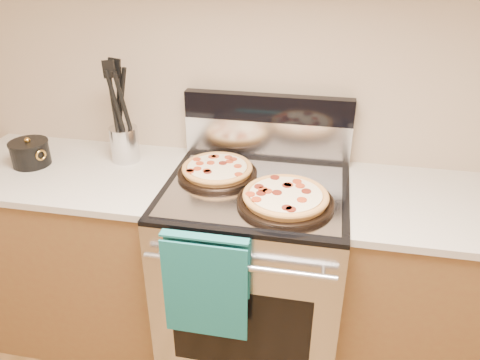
% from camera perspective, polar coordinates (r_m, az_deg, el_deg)
% --- Properties ---
extents(wall_back, '(4.00, 0.00, 4.00)m').
position_cam_1_polar(wall_back, '(2.10, 3.74, 14.04)').
color(wall_back, tan).
rests_on(wall_back, ground).
extents(range_body, '(0.76, 0.68, 0.90)m').
position_cam_1_polar(range_body, '(2.20, 1.73, -11.73)').
color(range_body, '#B7B7BC').
rests_on(range_body, ground).
extents(oven_window, '(0.56, 0.01, 0.40)m').
position_cam_1_polar(oven_window, '(1.95, -0.01, -17.89)').
color(oven_window, black).
rests_on(oven_window, range_body).
extents(cooktop, '(0.76, 0.68, 0.02)m').
position_cam_1_polar(cooktop, '(1.94, 1.92, -1.17)').
color(cooktop, black).
rests_on(cooktop, range_body).
extents(backsplash_lower, '(0.76, 0.06, 0.18)m').
position_cam_1_polar(backsplash_lower, '(2.17, 3.32, 5.04)').
color(backsplash_lower, silver).
rests_on(backsplash_lower, cooktop).
extents(backsplash_upper, '(0.76, 0.06, 0.12)m').
position_cam_1_polar(backsplash_upper, '(2.12, 3.44, 8.79)').
color(backsplash_upper, black).
rests_on(backsplash_upper, backsplash_lower).
extents(oven_handle, '(0.70, 0.03, 0.03)m').
position_cam_1_polar(oven_handle, '(1.69, -0.27, -10.52)').
color(oven_handle, silver).
rests_on(oven_handle, range_body).
extents(dish_towel, '(0.32, 0.05, 0.42)m').
position_cam_1_polar(dish_towel, '(1.78, -4.16, -12.56)').
color(dish_towel, '#156D6A').
rests_on(dish_towel, oven_handle).
extents(foil_sheet, '(0.70, 0.55, 0.01)m').
position_cam_1_polar(foil_sheet, '(1.90, 1.78, -1.26)').
color(foil_sheet, gray).
rests_on(foil_sheet, cooktop).
extents(cabinet_left, '(1.00, 0.62, 0.88)m').
position_cam_1_polar(cabinet_left, '(2.49, -18.77, -8.36)').
color(cabinet_left, brown).
rests_on(cabinet_left, ground).
extents(countertop_left, '(1.02, 0.64, 0.03)m').
position_cam_1_polar(countertop_left, '(2.26, -20.50, 1.03)').
color(countertop_left, '#B7B1A4').
rests_on(countertop_left, cabinet_left).
extents(cabinet_right, '(1.00, 0.62, 0.88)m').
position_cam_1_polar(cabinet_right, '(2.29, 24.72, -13.15)').
color(cabinet_right, brown).
rests_on(cabinet_right, ground).
extents(countertop_right, '(1.02, 0.64, 0.03)m').
position_cam_1_polar(countertop_right, '(2.05, 27.21, -3.34)').
color(countertop_right, '#B7B1A4').
rests_on(countertop_right, cabinet_right).
extents(pepperoni_pizza_back, '(0.43, 0.43, 0.05)m').
position_cam_1_polar(pepperoni_pizza_back, '(2.01, -2.79, 1.22)').
color(pepperoni_pizza_back, '#B87738').
rests_on(pepperoni_pizza_back, foil_sheet).
extents(pepperoni_pizza_front, '(0.46, 0.46, 0.05)m').
position_cam_1_polar(pepperoni_pizza_front, '(1.80, 5.57, -2.21)').
color(pepperoni_pizza_front, '#B87738').
rests_on(pepperoni_pizza_front, foil_sheet).
extents(utensil_crock, '(0.14, 0.14, 0.16)m').
position_cam_1_polar(utensil_crock, '(2.22, -13.87, 4.29)').
color(utensil_crock, silver).
rests_on(utensil_crock, countertop_left).
extents(saucepan, '(0.22, 0.22, 0.10)m').
position_cam_1_polar(saucepan, '(2.33, -24.19, 2.90)').
color(saucepan, black).
rests_on(saucepan, countertop_left).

